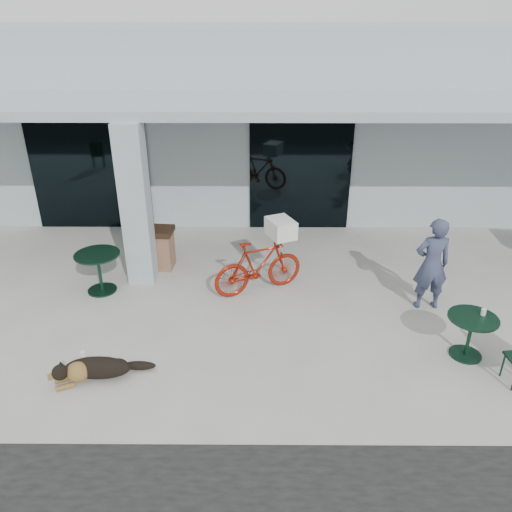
{
  "coord_description": "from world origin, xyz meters",
  "views": [
    {
      "loc": [
        0.82,
        -6.52,
        4.87
      ],
      "look_at": [
        0.77,
        1.31,
        1.0
      ],
      "focal_mm": 35.0,
      "sensor_mm": 36.0,
      "label": 1
    }
  ],
  "objects_px": {
    "bicycle": "(259,266)",
    "cafe_table_far": "(469,337)",
    "cafe_table_near": "(100,273)",
    "trash_receptacle": "(161,248)",
    "dog": "(98,367)",
    "person": "(432,264)"
  },
  "relations": [
    {
      "from": "person",
      "to": "trash_receptacle",
      "type": "bearing_deg",
      "value": -19.99
    },
    {
      "from": "bicycle",
      "to": "cafe_table_far",
      "type": "xyz_separation_m",
      "value": [
        3.25,
        -1.98,
        -0.18
      ]
    },
    {
      "from": "cafe_table_far",
      "to": "trash_receptacle",
      "type": "xyz_separation_m",
      "value": [
        -5.27,
        2.97,
        0.09
      ]
    },
    {
      "from": "person",
      "to": "trash_receptacle",
      "type": "xyz_separation_m",
      "value": [
        -5.06,
        1.52,
        -0.42
      ]
    },
    {
      "from": "dog",
      "to": "person",
      "type": "height_order",
      "value": "person"
    },
    {
      "from": "cafe_table_near",
      "to": "person",
      "type": "relative_size",
      "value": 0.49
    },
    {
      "from": "bicycle",
      "to": "dog",
      "type": "height_order",
      "value": "bicycle"
    },
    {
      "from": "cafe_table_far",
      "to": "dog",
      "type": "bearing_deg",
      "value": -174.38
    },
    {
      "from": "bicycle",
      "to": "trash_receptacle",
      "type": "height_order",
      "value": "bicycle"
    },
    {
      "from": "cafe_table_far",
      "to": "trash_receptacle",
      "type": "distance_m",
      "value": 6.05
    },
    {
      "from": "cafe_table_near",
      "to": "person",
      "type": "bearing_deg",
      "value": -4.95
    },
    {
      "from": "bicycle",
      "to": "trash_receptacle",
      "type": "bearing_deg",
      "value": 39.39
    },
    {
      "from": "cafe_table_near",
      "to": "cafe_table_far",
      "type": "relative_size",
      "value": 1.12
    },
    {
      "from": "bicycle",
      "to": "dog",
      "type": "distance_m",
      "value": 3.47
    },
    {
      "from": "bicycle",
      "to": "person",
      "type": "height_order",
      "value": "person"
    },
    {
      "from": "cafe_table_far",
      "to": "trash_receptacle",
      "type": "relative_size",
      "value": 0.86
    },
    {
      "from": "dog",
      "to": "cafe_table_near",
      "type": "xyz_separation_m",
      "value": [
        -0.67,
        2.52,
        0.21
      ]
    },
    {
      "from": "dog",
      "to": "cafe_table_near",
      "type": "distance_m",
      "value": 2.61
    },
    {
      "from": "cafe_table_near",
      "to": "trash_receptacle",
      "type": "bearing_deg",
      "value": 45.0
    },
    {
      "from": "dog",
      "to": "cafe_table_near",
      "type": "bearing_deg",
      "value": 80.33
    },
    {
      "from": "cafe_table_near",
      "to": "dog",
      "type": "bearing_deg",
      "value": -75.17
    },
    {
      "from": "cafe_table_far",
      "to": "person",
      "type": "distance_m",
      "value": 1.55
    }
  ]
}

